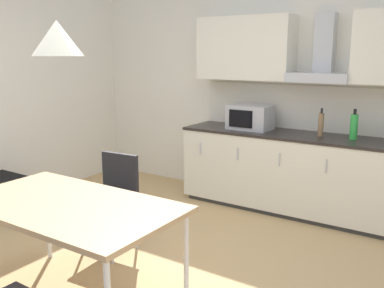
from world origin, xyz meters
TOP-DOWN VIEW (x-y plane):
  - ground_plane at (0.00, 0.00)m, footprint 7.20×7.21m
  - wall_back at (0.00, 2.45)m, footprint 5.76×0.10m
  - kitchen_counter at (0.73, 2.09)m, footprint 2.94×0.65m
  - backsplash_tile at (0.73, 2.39)m, footprint 2.92×0.02m
  - upper_wall_cabinets at (0.73, 2.23)m, footprint 2.92×0.40m
  - microwave at (-0.01, 2.09)m, footprint 0.48×0.35m
  - bottle_brown at (0.80, 2.11)m, footprint 0.06×0.06m
  - bottle_green at (1.13, 2.13)m, footprint 0.08×0.08m
  - dining_table at (-0.11, -0.53)m, footprint 1.55×0.86m
  - chair_far_left at (-0.46, 0.29)m, footprint 0.43×0.43m
  - guitar_amp at (-2.05, 0.22)m, footprint 0.52×0.37m
  - pendant_lamp at (-0.11, -0.53)m, footprint 0.32×0.32m

SIDE VIEW (x-z plane):
  - ground_plane at x=0.00m, z-range -0.02..0.00m
  - guitar_amp at x=-2.05m, z-range 0.00..0.44m
  - kitchen_counter at x=0.73m, z-range 0.00..0.89m
  - chair_far_left at x=-0.46m, z-range 0.10..0.97m
  - dining_table at x=-0.11m, z-range 0.33..1.08m
  - bottle_brown at x=0.80m, z-range 0.86..1.16m
  - bottle_green at x=1.13m, z-range 0.86..1.17m
  - microwave at x=-0.01m, z-range 0.88..1.16m
  - backsplash_tile at x=0.73m, z-range 0.88..1.39m
  - wall_back at x=0.00m, z-range 0.00..2.75m
  - upper_wall_cabinets at x=0.73m, z-range 1.43..2.15m
  - pendant_lamp at x=-0.11m, z-range 1.73..1.95m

